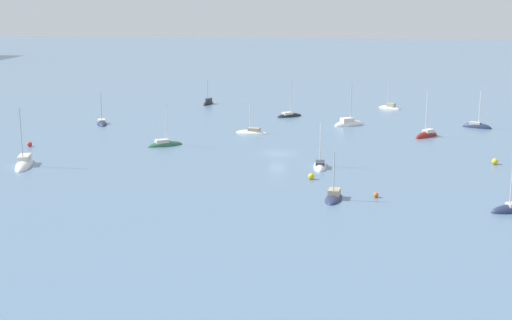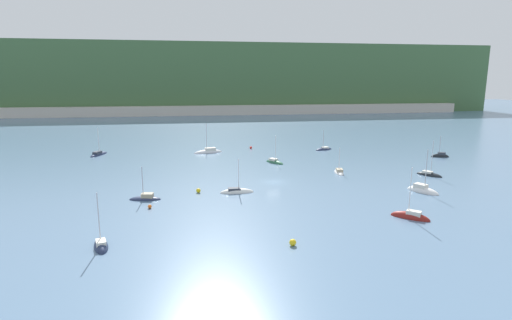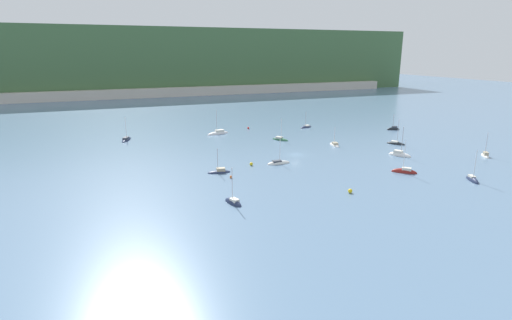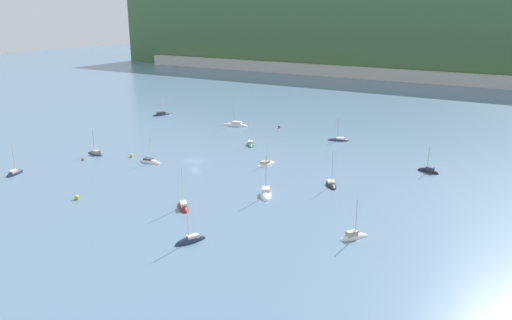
{
  "view_description": "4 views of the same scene",
  "coord_description": "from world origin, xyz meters",
  "views": [
    {
      "loc": [
        -103.16,
        -6.86,
        22.81
      ],
      "look_at": [
        -9.0,
        2.36,
        1.03
      ],
      "focal_mm": 50.0,
      "sensor_mm": 36.0,
      "label": 1
    },
    {
      "loc": [
        -15.73,
        -74.61,
        19.77
      ],
      "look_at": [
        -1.01,
        15.36,
        1.4
      ],
      "focal_mm": 28.0,
      "sensor_mm": 36.0,
      "label": 2
    },
    {
      "loc": [
        -48.43,
        -91.54,
        26.63
      ],
      "look_at": [
        -13.73,
        -5.7,
        1.37
      ],
      "focal_mm": 28.0,
      "sensor_mm": 36.0,
      "label": 3
    },
    {
      "loc": [
        67.61,
        -87.44,
        33.62
      ],
      "look_at": [
        16.97,
        -1.27,
        3.09
      ],
      "focal_mm": 35.0,
      "sensor_mm": 36.0,
      "label": 4
    }
  ],
  "objects": [
    {
      "name": "sailboat_10",
      "position": [
        48.13,
        18.35,
        0.11
      ],
      "size": [
        4.83,
        2.25,
        6.49
      ],
      "rotation": [
        0.0,
        0.0,
        2.94
      ],
      "color": "black",
      "rests_on": "ground_plane"
    },
    {
      "name": "sailboat_9",
      "position": [
        3.98,
        18.01,
        0.1
      ],
      "size": [
        4.43,
        5.8,
        7.46
      ],
      "rotation": [
        0.0,
        0.0,
        5.25
      ],
      "color": "#2D6647",
      "rests_on": "ground_plane"
    },
    {
      "name": "sailboat_11",
      "position": [
        -23.69,
        -8.08,
        0.13
      ],
      "size": [
        5.48,
        2.58,
        6.23
      ],
      "rotation": [
        0.0,
        0.0,
        3.0
      ],
      "color": "#232D4C",
      "rests_on": "ground_plane"
    },
    {
      "name": "sailboat_7",
      "position": [
        21.77,
        33.7,
        0.07
      ],
      "size": [
        5.87,
        3.67,
        6.5
      ],
      "rotation": [
        0.0,
        0.0,
        3.52
      ],
      "color": "#232D4C",
      "rests_on": "ground_plane"
    },
    {
      "name": "shore_town_strip",
      "position": [
        0.0,
        154.56,
        2.66
      ],
      "size": [
        292.51,
        6.0,
        5.32
      ],
      "color": "beige",
      "rests_on": "ground_plane"
    },
    {
      "name": "sailboat_5",
      "position": [
        -26.88,
        -27.23,
        0.08
      ],
      "size": [
        2.8,
        4.94,
        7.6
      ],
      "rotation": [
        0.0,
        0.0,
        1.85
      ],
      "color": "#232D4C",
      "rests_on": "ground_plane"
    },
    {
      "name": "mooring_buoy_1",
      "position": [
        -22.52,
        -12.98,
        0.31
      ],
      "size": [
        0.61,
        0.61,
        0.61
      ],
      "color": "orange",
      "rests_on": "ground_plane"
    },
    {
      "name": "mooring_buoy_2",
      "position": [
        -14.8,
        -5.29,
        0.4
      ],
      "size": [
        0.8,
        0.8,
        0.8
      ],
      "color": "yellow",
      "rests_on": "ground_plane"
    },
    {
      "name": "ground_plane",
      "position": [
        0.0,
        0.0,
        0.0
      ],
      "size": [
        600.0,
        600.0,
        0.0
      ],
      "primitive_type": "plane",
      "color": "slate"
    },
    {
      "name": "sailboat_2",
      "position": [
        -11.21,
        34.31,
        0.12
      ],
      "size": [
        8.21,
        3.92,
        9.01
      ],
      "rotation": [
        0.0,
        0.0,
        3.38
      ],
      "color": "silver",
      "rests_on": "ground_plane"
    },
    {
      "name": "sailboat_12",
      "position": [
        -8.04,
        -6.36,
        0.07
      ],
      "size": [
        6.05,
        1.77,
        6.85
      ],
      "rotation": [
        0.0,
        0.0,
        6.28
      ],
      "color": "white",
      "rests_on": "ground_plane"
    },
    {
      "name": "sailboat_3",
      "position": [
        15.61,
        5.46,
        0.1
      ],
      "size": [
        2.92,
        5.81,
        6.04
      ],
      "rotation": [
        0.0,
        0.0,
        1.37
      ],
      "color": "white",
      "rests_on": "ground_plane"
    },
    {
      "name": "sailboat_8",
      "position": [
        -40.41,
        35.73,
        0.1
      ],
      "size": [
        4.28,
        7.53,
        7.91
      ],
      "rotation": [
        0.0,
        0.0,
        1.23
      ],
      "color": "#232D4C",
      "rests_on": "ground_plane"
    },
    {
      "name": "sailboat_1",
      "position": [
        45.35,
        -20.19,
        0.15
      ],
      "size": [
        4.01,
        4.82,
        7.0
      ],
      "rotation": [
        0.0,
        0.0,
        0.95
      ],
      "color": "white",
      "rests_on": "ground_plane"
    },
    {
      "name": "sailboat_4",
      "position": [
        15.37,
        -23.78,
        0.1
      ],
      "size": [
        5.19,
        4.97,
        8.48
      ],
      "rotation": [
        0.0,
        0.0,
        2.4
      ],
      "color": "maroon",
      "rests_on": "ground_plane"
    },
    {
      "name": "mooring_buoy_0",
      "position": [
        -4.0,
        -30.55,
        0.42
      ],
      "size": [
        0.85,
        0.85,
        0.85
      ],
      "color": "yellow",
      "rests_on": "ground_plane"
    },
    {
      "name": "sailboat_0",
      "position": [
        33.44,
        0.03,
        0.09
      ],
      "size": [
        4.48,
        5.45,
        8.14
      ],
      "rotation": [
        0.0,
        0.0,
        5.3
      ],
      "color": "black",
      "rests_on": "ground_plane"
    },
    {
      "name": "mooring_buoy_3",
      "position": [
        1.3,
        38.77,
        0.38
      ],
      "size": [
        0.75,
        0.75,
        0.75
      ],
      "color": "red",
      "rests_on": "ground_plane"
    },
    {
      "name": "sailboat_6",
      "position": [
        24.99,
        -11.26,
        0.11
      ],
      "size": [
        4.74,
        6.24,
        8.81
      ],
      "rotation": [
        0.0,
        0.0,
        5.22
      ],
      "color": "white",
      "rests_on": "ground_plane"
    },
    {
      "name": "sailboat_13",
      "position": [
        24.7,
        -33.84,
        0.08
      ],
      "size": [
        3.42,
        5.19,
        7.63
      ],
      "rotation": [
        0.0,
        0.0,
        4.27
      ],
      "color": "#232D4C",
      "rests_on": "ground_plane"
    },
    {
      "name": "hillside_ridge",
      "position": [
        0.0,
        198.86,
        20.5
      ],
      "size": [
        344.13,
        81.61,
        40.99
      ],
      "color": "#42663D",
      "rests_on": "ground_plane"
    }
  ]
}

